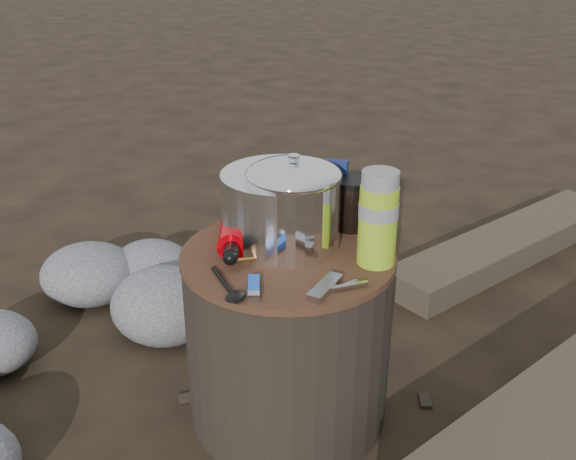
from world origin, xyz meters
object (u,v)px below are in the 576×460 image
(thermos, at_px, (378,219))
(travel_mug, at_px, (351,204))
(fuel_bottle, at_px, (234,228))
(stump, at_px, (288,336))
(camping_pot, at_px, (293,205))

(thermos, height_order, travel_mug, thermos)
(fuel_bottle, height_order, thermos, thermos)
(stump, relative_size, thermos, 2.31)
(travel_mug, bearing_deg, camping_pot, -122.17)
(stump, height_order, travel_mug, travel_mug)
(stump, distance_m, travel_mug, 0.33)
(stump, relative_size, fuel_bottle, 1.78)
(camping_pot, xyz_separation_m, travel_mug, (0.09, 0.14, -0.04))
(stump, bearing_deg, camping_pot, 89.36)
(stump, distance_m, camping_pot, 0.31)
(fuel_bottle, height_order, travel_mug, travel_mug)
(travel_mug, bearing_deg, thermos, -57.11)
(fuel_bottle, relative_size, thermos, 1.30)
(camping_pot, distance_m, fuel_bottle, 0.15)
(stump, distance_m, fuel_bottle, 0.28)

